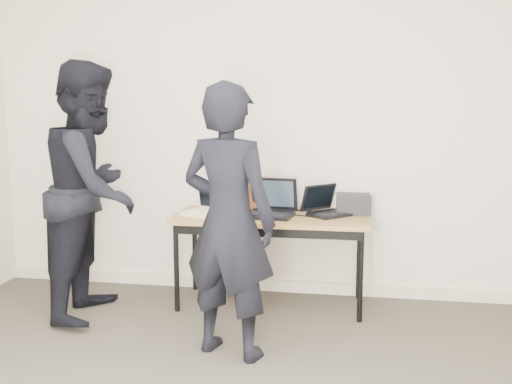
% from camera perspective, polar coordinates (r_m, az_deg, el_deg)
% --- Properties ---
extents(room, '(4.60, 4.60, 2.80)m').
position_cam_1_polar(room, '(2.52, -8.31, 3.48)').
color(room, '#3D382F').
rests_on(room, ground).
extents(desk, '(1.50, 0.66, 0.72)m').
position_cam_1_polar(desk, '(4.43, 1.49, -3.13)').
color(desk, olive).
rests_on(desk, ground).
extents(laptop_beige, '(0.34, 0.34, 0.21)m').
position_cam_1_polar(laptop_beige, '(4.47, -5.19, -1.73)').
color(laptop_beige, beige).
rests_on(laptop_beige, desk).
extents(laptop_center, '(0.41, 0.39, 0.28)m').
position_cam_1_polar(laptop_center, '(4.42, 1.47, -1.54)').
color(laptop_center, black).
rests_on(laptop_center, desk).
extents(laptop_right, '(0.44, 0.44, 0.23)m').
position_cam_1_polar(laptop_right, '(4.48, 7.02, -1.60)').
color(laptop_right, black).
rests_on(laptop_right, desk).
extents(leather_satchel, '(0.38, 0.22, 0.25)m').
position_cam_1_polar(leather_satchel, '(4.65, -0.30, -0.23)').
color(leather_satchel, '#5B3418').
rests_on(leather_satchel, desk).
extents(tissue, '(0.14, 0.11, 0.08)m').
position_cam_1_polar(tissue, '(4.62, 0.07, 1.69)').
color(tissue, white).
rests_on(tissue, leather_satchel).
extents(equipment_box, '(0.27, 0.23, 0.15)m').
position_cam_1_polar(equipment_box, '(4.55, 9.71, -1.19)').
color(equipment_box, black).
rests_on(equipment_box, desk).
extents(power_brick, '(0.08, 0.06, 0.03)m').
position_cam_1_polar(power_brick, '(4.29, -1.73, -2.52)').
color(power_brick, black).
rests_on(power_brick, desk).
extents(cables, '(1.01, 0.43, 0.01)m').
position_cam_1_polar(cables, '(4.42, 0.95, -2.32)').
color(cables, black).
rests_on(cables, desk).
extents(person_typist, '(0.72, 0.57, 1.72)m').
position_cam_1_polar(person_typist, '(3.53, -2.78, -2.99)').
color(person_typist, black).
rests_on(person_typist, ground).
extents(person_observer, '(0.77, 0.96, 1.89)m').
position_cam_1_polar(person_observer, '(4.40, -15.99, 0.18)').
color(person_observer, black).
rests_on(person_observer, ground).
extents(baseboard, '(4.50, 0.03, 0.10)m').
position_cam_1_polar(baseboard, '(4.93, 0.06, -9.22)').
color(baseboard, beige).
rests_on(baseboard, ground).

